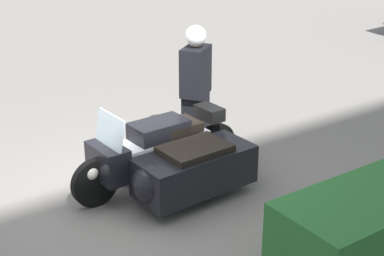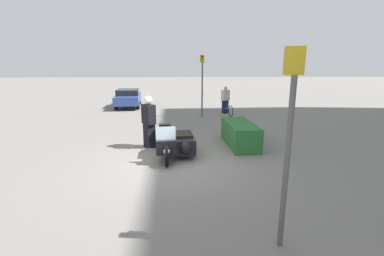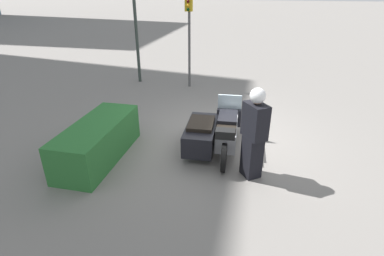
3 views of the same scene
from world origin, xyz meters
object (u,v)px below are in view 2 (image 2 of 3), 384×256
object	(u,v)px
police_motorcycle	(176,142)
parked_car_background	(128,97)
traffic_light_near	(290,121)
pedestrian_bystander	(225,100)
hedge_bush_curbside	(240,134)
bicycle_parked	(228,110)
officer_rider	(149,121)
traffic_light_far	(202,77)

from	to	relation	value
police_motorcycle	parked_car_background	size ratio (longest dim) A/B	0.56
police_motorcycle	traffic_light_near	world-z (taller)	traffic_light_near
parked_car_background	pedestrian_bystander	bearing A→B (deg)	-120.35
hedge_bush_curbside	pedestrian_bystander	size ratio (longest dim) A/B	1.45
traffic_light_near	bicycle_parked	distance (m)	12.24
hedge_bush_curbside	police_motorcycle	bearing A→B (deg)	-66.93
hedge_bush_curbside	traffic_light_near	bearing A→B (deg)	-8.10
officer_rider	parked_car_background	distance (m)	10.80
police_motorcycle	traffic_light_far	world-z (taller)	traffic_light_far
officer_rider	bicycle_parked	world-z (taller)	officer_rider
pedestrian_bystander	officer_rider	bearing A→B (deg)	-56.58
hedge_bush_curbside	bicycle_parked	bearing A→B (deg)	171.89
police_motorcycle	parked_car_background	bearing A→B (deg)	-166.44
officer_rider	hedge_bush_curbside	xyz separation A→B (m)	(-0.03, 3.40, -0.58)
officer_rider	traffic_light_near	bearing A→B (deg)	-100.67
officer_rider	pedestrian_bystander	bearing A→B (deg)	23.56
traffic_light_far	traffic_light_near	bearing A→B (deg)	13.12
bicycle_parked	pedestrian_bystander	bearing A→B (deg)	170.12
officer_rider	hedge_bush_curbside	distance (m)	3.45
police_motorcycle	bicycle_parked	xyz separation A→B (m)	(-7.38, 3.36, -0.13)
officer_rider	traffic_light_near	xyz separation A→B (m)	(5.62, 2.60, 1.09)
traffic_light_near	traffic_light_far	world-z (taller)	traffic_light_far
police_motorcycle	officer_rider	world-z (taller)	officer_rider
officer_rider	traffic_light_near	distance (m)	6.29
pedestrian_bystander	bicycle_parked	world-z (taller)	pedestrian_bystander
traffic_light_far	pedestrian_bystander	distance (m)	2.51
traffic_light_near	parked_car_background	xyz separation A→B (m)	(-16.13, -5.04, -1.37)
bicycle_parked	traffic_light_near	bearing A→B (deg)	-17.26
police_motorcycle	hedge_bush_curbside	distance (m)	2.67
hedge_bush_curbside	traffic_light_near	distance (m)	5.95
officer_rider	parked_car_background	size ratio (longest dim) A/B	0.42
police_motorcycle	traffic_light_near	distance (m)	5.16
parked_car_background	pedestrian_bystander	size ratio (longest dim) A/B	2.62
officer_rider	traffic_light_far	distance (m)	6.74
traffic_light_far	officer_rider	bearing A→B (deg)	-10.31
traffic_light_far	pedestrian_bystander	world-z (taller)	traffic_light_far
officer_rider	traffic_light_far	xyz separation A→B (m)	(-6.05, 2.65, 1.35)
traffic_light_near	traffic_light_far	bearing A→B (deg)	4.35
traffic_light_near	police_motorcycle	bearing A→B (deg)	24.35
hedge_bush_curbside	parked_car_background	bearing A→B (deg)	-150.86
hedge_bush_curbside	officer_rider	bearing A→B (deg)	-89.45
pedestrian_bystander	traffic_light_near	bearing A→B (deg)	-33.26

